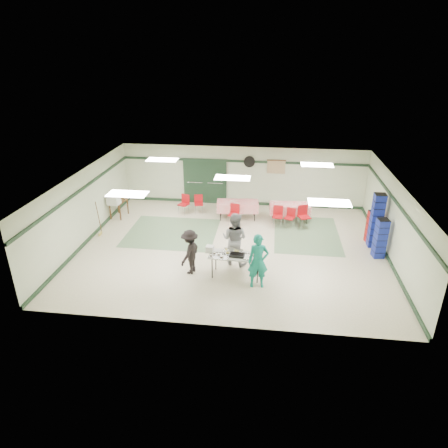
# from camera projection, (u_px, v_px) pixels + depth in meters

# --- Properties ---
(floor) EXTENTS (11.00, 11.00, 0.00)m
(floor) POSITION_uv_depth(u_px,v_px,m) (232.00, 248.00, 14.67)
(floor) COLOR beige
(floor) RESTS_ON ground
(ceiling) EXTENTS (11.00, 11.00, 0.00)m
(ceiling) POSITION_uv_depth(u_px,v_px,m) (233.00, 177.00, 13.56)
(ceiling) COLOR silver
(ceiling) RESTS_ON wall_back
(wall_back) EXTENTS (11.00, 0.00, 11.00)m
(wall_back) POSITION_uv_depth(u_px,v_px,m) (242.00, 176.00, 18.19)
(wall_back) COLOR beige
(wall_back) RESTS_ON floor
(wall_front) EXTENTS (11.00, 0.00, 11.00)m
(wall_front) POSITION_uv_depth(u_px,v_px,m) (214.00, 282.00, 10.04)
(wall_front) COLOR beige
(wall_front) RESTS_ON floor
(wall_left) EXTENTS (0.00, 9.00, 9.00)m
(wall_left) POSITION_uv_depth(u_px,v_px,m) (84.00, 207.00, 14.73)
(wall_left) COLOR beige
(wall_left) RESTS_ON floor
(wall_right) EXTENTS (0.00, 9.00, 9.00)m
(wall_right) POSITION_uv_depth(u_px,v_px,m) (394.00, 222.00, 13.50)
(wall_right) COLOR beige
(wall_right) RESTS_ON floor
(trim_back) EXTENTS (11.00, 0.06, 0.10)m
(trim_back) POSITION_uv_depth(u_px,v_px,m) (243.00, 161.00, 17.88)
(trim_back) COLOR #1C3522
(trim_back) RESTS_ON wall_back
(baseboard_back) EXTENTS (11.00, 0.06, 0.12)m
(baseboard_back) POSITION_uv_depth(u_px,v_px,m) (242.00, 203.00, 18.69)
(baseboard_back) COLOR #1C3522
(baseboard_back) RESTS_ON floor
(trim_left) EXTENTS (0.06, 9.00, 0.10)m
(trim_left) POSITION_uv_depth(u_px,v_px,m) (82.00, 189.00, 14.44)
(trim_left) COLOR #1C3522
(trim_left) RESTS_ON wall_back
(baseboard_left) EXTENTS (0.06, 9.00, 0.12)m
(baseboard_left) POSITION_uv_depth(u_px,v_px,m) (90.00, 238.00, 15.26)
(baseboard_left) COLOR #1C3522
(baseboard_left) RESTS_ON floor
(trim_right) EXTENTS (0.06, 9.00, 0.10)m
(trim_right) POSITION_uv_depth(u_px,v_px,m) (396.00, 202.00, 13.21)
(trim_right) COLOR #1C3522
(trim_right) RESTS_ON wall_back
(baseboard_right) EXTENTS (0.06, 9.00, 0.12)m
(baseboard_right) POSITION_uv_depth(u_px,v_px,m) (386.00, 255.00, 14.03)
(baseboard_right) COLOR #1C3522
(baseboard_right) RESTS_ON floor
(green_patch_a) EXTENTS (3.50, 3.00, 0.01)m
(green_patch_a) POSITION_uv_depth(u_px,v_px,m) (172.00, 232.00, 15.85)
(green_patch_a) COLOR slate
(green_patch_a) RESTS_ON floor
(green_patch_b) EXTENTS (2.50, 3.50, 0.01)m
(green_patch_b) POSITION_uv_depth(u_px,v_px,m) (306.00, 234.00, 15.71)
(green_patch_b) COLOR slate
(green_patch_b) RESTS_ON floor
(double_door_left) EXTENTS (0.90, 0.06, 2.10)m
(double_door_left) POSITION_uv_depth(u_px,v_px,m) (195.00, 181.00, 18.51)
(double_door_left) COLOR gray
(double_door_left) RESTS_ON floor
(double_door_right) EXTENTS (0.90, 0.06, 2.10)m
(double_door_right) POSITION_uv_depth(u_px,v_px,m) (215.00, 182.00, 18.40)
(double_door_right) COLOR gray
(double_door_right) RESTS_ON floor
(door_frame) EXTENTS (2.00, 0.03, 2.15)m
(door_frame) POSITION_uv_depth(u_px,v_px,m) (205.00, 182.00, 18.43)
(door_frame) COLOR #1C3522
(door_frame) RESTS_ON floor
(wall_fan) EXTENTS (0.50, 0.10, 0.50)m
(wall_fan) POSITION_uv_depth(u_px,v_px,m) (249.00, 162.00, 17.82)
(wall_fan) COLOR black
(wall_fan) RESTS_ON wall_back
(scroll_banner) EXTENTS (0.80, 0.02, 0.60)m
(scroll_banner) POSITION_uv_depth(u_px,v_px,m) (276.00, 167.00, 17.76)
(scroll_banner) COLOR tan
(scroll_banner) RESTS_ON wall_back
(serving_table) EXTENTS (1.71, 0.80, 0.76)m
(serving_table) POSITION_uv_depth(u_px,v_px,m) (236.00, 257.00, 12.58)
(serving_table) COLOR #B9B8B3
(serving_table) RESTS_ON floor
(sheet_tray_right) EXTENTS (0.57, 0.45, 0.02)m
(sheet_tray_right) POSITION_uv_depth(u_px,v_px,m) (253.00, 257.00, 12.40)
(sheet_tray_right) COLOR silver
(sheet_tray_right) RESTS_ON serving_table
(sheet_tray_mid) EXTENTS (0.64, 0.50, 0.02)m
(sheet_tray_mid) POSITION_uv_depth(u_px,v_px,m) (233.00, 252.00, 12.70)
(sheet_tray_mid) COLOR silver
(sheet_tray_mid) RESTS_ON serving_table
(sheet_tray_left) EXTENTS (0.65, 0.52, 0.02)m
(sheet_tray_left) POSITION_uv_depth(u_px,v_px,m) (219.00, 256.00, 12.47)
(sheet_tray_left) COLOR silver
(sheet_tray_left) RESTS_ON serving_table
(baking_pan) EXTENTS (0.49, 0.33, 0.08)m
(baking_pan) POSITION_uv_depth(u_px,v_px,m) (237.00, 255.00, 12.48)
(baking_pan) COLOR black
(baking_pan) RESTS_ON serving_table
(foam_box_stack) EXTENTS (0.26, 0.24, 0.22)m
(foam_box_stack) POSITION_uv_depth(u_px,v_px,m) (210.00, 249.00, 12.69)
(foam_box_stack) COLOR white
(foam_box_stack) RESTS_ON serving_table
(volunteer_teal) EXTENTS (0.68, 0.49, 1.72)m
(volunteer_teal) POSITION_uv_depth(u_px,v_px,m) (258.00, 261.00, 12.00)
(volunteer_teal) COLOR #138877
(volunteer_teal) RESTS_ON floor
(volunteer_grey) EXTENTS (1.06, 0.93, 1.84)m
(volunteer_grey) POSITION_uv_depth(u_px,v_px,m) (235.00, 239.00, 13.26)
(volunteer_grey) COLOR gray
(volunteer_grey) RESTS_ON floor
(volunteer_dark) EXTENTS (0.81, 1.09, 1.50)m
(volunteer_dark) POSITION_uv_depth(u_px,v_px,m) (190.00, 252.00, 12.78)
(volunteer_dark) COLOR black
(volunteer_dark) RESTS_ON floor
(dining_table_a) EXTENTS (1.70, 0.83, 0.77)m
(dining_table_a) POSITION_uv_depth(u_px,v_px,m) (290.00, 208.00, 16.69)
(dining_table_a) COLOR red
(dining_table_a) RESTS_ON floor
(dining_table_b) EXTENTS (1.80, 0.94, 0.77)m
(dining_table_b) POSITION_uv_depth(u_px,v_px,m) (238.00, 206.00, 16.94)
(dining_table_b) COLOR red
(dining_table_b) RESTS_ON floor
(chair_a) EXTENTS (0.48, 0.48, 0.79)m
(chair_a) POSITION_uv_depth(u_px,v_px,m) (290.00, 216.00, 16.20)
(chair_a) COLOR #AE0D1B
(chair_a) RESTS_ON floor
(chair_b) EXTENTS (0.42, 0.42, 0.86)m
(chair_b) POSITION_uv_depth(u_px,v_px,m) (278.00, 214.00, 16.25)
(chair_b) COLOR #AE0D1B
(chair_b) RESTS_ON floor
(chair_c) EXTENTS (0.56, 0.56, 0.92)m
(chair_c) POSITION_uv_depth(u_px,v_px,m) (304.00, 214.00, 16.12)
(chair_c) COLOR #AE0D1B
(chair_c) RESTS_ON floor
(chair_d) EXTENTS (0.47, 0.47, 0.85)m
(chair_d) POSITION_uv_depth(u_px,v_px,m) (234.00, 212.00, 16.45)
(chair_d) COLOR #AE0D1B
(chair_d) RESTS_ON floor
(chair_loose_a) EXTENTS (0.45, 0.45, 0.80)m
(chair_loose_a) POSITION_uv_depth(u_px,v_px,m) (199.00, 202.00, 17.60)
(chair_loose_a) COLOR #AE0D1B
(chair_loose_a) RESTS_ON floor
(chair_loose_b) EXTENTS (0.52, 0.52, 0.86)m
(chair_loose_b) POSITION_uv_depth(u_px,v_px,m) (184.00, 202.00, 17.47)
(chair_loose_b) COLOR #AE0D1B
(chair_loose_b) RESTS_ON floor
(crate_stack_blue_a) EXTENTS (0.42, 0.42, 1.44)m
(crate_stack_blue_a) POSITION_uv_depth(u_px,v_px,m) (380.00, 238.00, 13.74)
(crate_stack_blue_a) COLOR #181E93
(crate_stack_blue_a) RESTS_ON floor
(crate_stack_red) EXTENTS (0.46, 0.46, 1.25)m
(crate_stack_red) POSITION_uv_depth(u_px,v_px,m) (373.00, 227.00, 14.83)
(crate_stack_red) COLOR #A71610
(crate_stack_red) RESTS_ON floor
(crate_stack_blue_b) EXTENTS (0.40, 0.40, 2.05)m
(crate_stack_blue_b) POSITION_uv_depth(u_px,v_px,m) (376.00, 221.00, 14.38)
(crate_stack_blue_b) COLOR #181E93
(crate_stack_blue_b) RESTS_ON floor
(printer_table) EXTENTS (0.66, 0.94, 0.74)m
(printer_table) POSITION_uv_depth(u_px,v_px,m) (118.00, 203.00, 17.09)
(printer_table) COLOR brown
(printer_table) RESTS_ON floor
(office_printer) EXTENTS (0.51, 0.46, 0.37)m
(office_printer) POSITION_uv_depth(u_px,v_px,m) (114.00, 200.00, 16.56)
(office_printer) COLOR silver
(office_printer) RESTS_ON printer_table
(broom) EXTENTS (0.07, 0.23, 1.39)m
(broom) POSITION_uv_depth(u_px,v_px,m) (99.00, 218.00, 15.38)
(broom) COLOR brown
(broom) RESTS_ON floor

